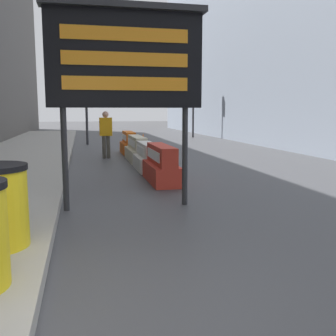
% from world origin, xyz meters
% --- Properties ---
extents(ground_plane, '(120.00, 120.00, 0.00)m').
position_xyz_m(ground_plane, '(0.00, 0.00, 0.00)').
color(ground_plane, '#3F3F42').
extents(message_board, '(2.70, 0.36, 3.38)m').
position_xyz_m(message_board, '(1.14, 3.68, 2.52)').
color(message_board, '#28282B').
rests_on(message_board, ground_plane).
extents(jersey_barrier_red_striped, '(0.61, 1.86, 0.87)m').
position_xyz_m(jersey_barrier_red_striped, '(2.20, 5.94, 0.38)').
color(jersey_barrier_red_striped, red).
rests_on(jersey_barrier_red_striped, ground_plane).
extents(jersey_barrier_white, '(0.64, 1.68, 0.77)m').
position_xyz_m(jersey_barrier_white, '(2.20, 7.90, 0.34)').
color(jersey_barrier_white, silver).
rests_on(jersey_barrier_white, ground_plane).
extents(jersey_barrier_cream, '(0.63, 2.11, 0.82)m').
position_xyz_m(jersey_barrier_cream, '(2.20, 10.02, 0.36)').
color(jersey_barrier_cream, beige).
rests_on(jersey_barrier_cream, ground_plane).
extents(jersey_barrier_orange_far, '(0.58, 1.65, 0.86)m').
position_xyz_m(jersey_barrier_orange_far, '(2.20, 12.33, 0.38)').
color(jersey_barrier_orange_far, orange).
rests_on(jersey_barrier_orange_far, ground_plane).
extents(traffic_cone_near, '(0.41, 0.41, 0.73)m').
position_xyz_m(traffic_cone_near, '(2.95, 13.52, 0.36)').
color(traffic_cone_near, black).
rests_on(traffic_cone_near, ground_plane).
extents(traffic_cone_mid, '(0.38, 0.38, 0.67)m').
position_xyz_m(traffic_cone_mid, '(2.12, 11.33, 0.33)').
color(traffic_cone_mid, black).
rests_on(traffic_cone_mid, ground_plane).
extents(traffic_cone_far, '(0.32, 0.32, 0.58)m').
position_xyz_m(traffic_cone_far, '(2.42, 12.35, 0.28)').
color(traffic_cone_far, black).
rests_on(traffic_cone_far, ground_plane).
extents(traffic_light_near_curb, '(0.28, 0.45, 3.62)m').
position_xyz_m(traffic_light_near_curb, '(0.68, 16.82, 2.64)').
color(traffic_light_near_curb, '#2D2D30').
rests_on(traffic_light_near_curb, ground_plane).
extents(traffic_light_far_side, '(0.28, 0.45, 4.28)m').
position_xyz_m(traffic_light_far_side, '(7.27, 20.79, 3.09)').
color(traffic_light_far_side, '#2D2D30').
rests_on(traffic_light_far_side, ground_plane).
extents(pedestrian_worker, '(0.43, 0.26, 1.65)m').
position_xyz_m(pedestrian_worker, '(1.23, 10.97, 0.97)').
color(pedestrian_worker, '#514C42').
rests_on(pedestrian_worker, ground_plane).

